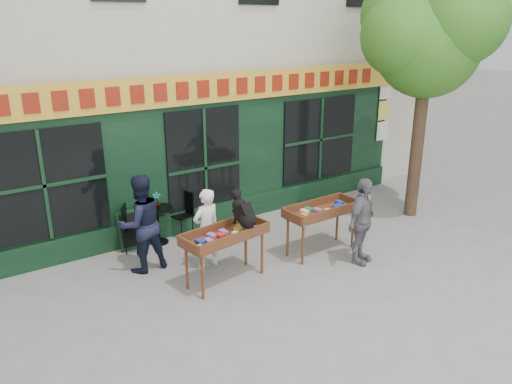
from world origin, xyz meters
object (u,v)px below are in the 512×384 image
book_cart_right (322,212)px  man_left (141,224)px  man_right (362,221)px  woman (206,229)px  bistro_table (158,218)px  dog (244,208)px  book_cart_center (225,237)px

book_cart_right → man_left: (-3.13, 1.25, 0.07)m
book_cart_right → man_right: man_right is taller
book_cart_right → man_right: size_ratio=0.92×
woman → bistro_table: woman is taller
man_right → man_left: 3.98m
dog → man_right: 2.26m
book_cart_right → man_right: 0.81m
woman → bistro_table: size_ratio=1.98×
book_cart_center → bistro_table: (-0.30, 2.11, -0.28)m
dog → bistro_table: (-0.65, 2.16, -0.75)m
dog → woman: size_ratio=0.40×
man_right → book_cart_center: bearing=140.9°
book_cart_center → dog: bearing=-15.9°
book_cart_right → dog: bearing=179.2°
dog → man_right: man_right is taller
dog → book_cart_right: size_ratio=0.40×
woman → book_cart_right: woman is taller
book_cart_center → dog: dog is taller
bistro_table → woman: bearing=-78.3°
book_cart_right → man_left: man_left is taller
book_cart_center → woman: (0.00, 0.65, -0.07)m
dog → man_left: 1.89m
dog → book_cart_right: 1.84m
dog → man_left: (-1.35, 1.26, -0.39)m
bistro_table → book_cart_center: bearing=-81.8°
woman → man_left: (-1.00, 0.56, 0.14)m
man_right → man_left: bearing=128.7°
woman → dog: bearing=108.8°
book_cart_center → dog: (0.35, -0.05, 0.47)m
man_right → man_left: size_ratio=0.91×
book_cart_right → bistro_table: size_ratio=1.99×
dog → man_right: (2.08, -0.74, -0.47)m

